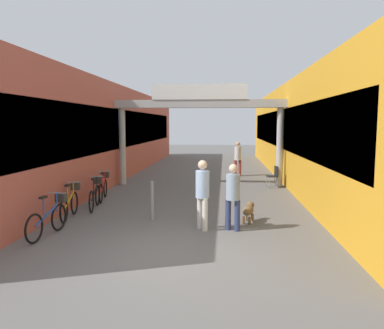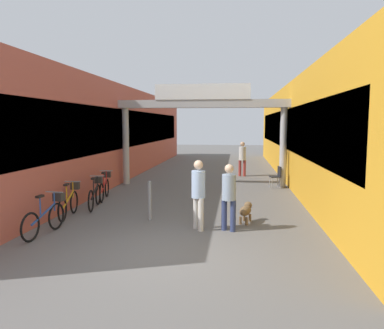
# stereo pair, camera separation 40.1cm
# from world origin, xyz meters

# --- Properties ---
(ground_plane) EXTENTS (80.00, 80.00, 0.00)m
(ground_plane) POSITION_xyz_m (0.00, 0.00, 0.00)
(ground_plane) COLOR #605E5B
(storefront_left) EXTENTS (3.00, 26.00, 4.36)m
(storefront_left) POSITION_xyz_m (-5.09, 11.00, 2.18)
(storefront_left) COLOR #B25142
(storefront_left) RESTS_ON ground_plane
(storefront_right) EXTENTS (3.00, 26.00, 4.36)m
(storefront_right) POSITION_xyz_m (5.09, 11.00, 2.18)
(storefront_right) COLOR gold
(storefront_right) RESTS_ON ground_plane
(arcade_sign_gateway) EXTENTS (7.40, 0.47, 4.26)m
(arcade_sign_gateway) POSITION_xyz_m (0.00, 8.55, 3.02)
(arcade_sign_gateway) COLOR #B2B2B2
(arcade_sign_gateway) RESTS_ON ground_plane
(pedestrian_with_dog) EXTENTS (0.45, 0.45, 1.65)m
(pedestrian_with_dog) POSITION_xyz_m (1.27, 1.83, 0.94)
(pedestrian_with_dog) COLOR navy
(pedestrian_with_dog) RESTS_ON ground_plane
(pedestrian_companion) EXTENTS (0.47, 0.47, 1.74)m
(pedestrian_companion) POSITION_xyz_m (0.52, 1.83, 1.00)
(pedestrian_companion) COLOR silver
(pedestrian_companion) RESTS_ON ground_plane
(pedestrian_carrying_crate) EXTENTS (0.43, 0.43, 1.73)m
(pedestrian_carrying_crate) POSITION_xyz_m (1.73, 11.69, 1.00)
(pedestrian_carrying_crate) COLOR #99332D
(pedestrian_carrying_crate) RESTS_ON ground_plane
(dog_on_leash) EXTENTS (0.43, 0.74, 0.52)m
(dog_on_leash) POSITION_xyz_m (1.71, 2.68, 0.32)
(dog_on_leash) COLOR brown
(dog_on_leash) RESTS_ON ground_plane
(bicycle_blue_nearest) EXTENTS (0.46, 1.69, 0.98)m
(bicycle_blue_nearest) POSITION_xyz_m (-3.03, 1.04, 0.44)
(bicycle_blue_nearest) COLOR black
(bicycle_blue_nearest) RESTS_ON ground_plane
(bicycle_orange_second) EXTENTS (0.46, 1.68, 0.98)m
(bicycle_orange_second) POSITION_xyz_m (-3.23, 2.71, 0.44)
(bicycle_orange_second) COLOR black
(bicycle_orange_second) RESTS_ON ground_plane
(bicycle_black_third) EXTENTS (0.46, 1.68, 0.98)m
(bicycle_black_third) POSITION_xyz_m (-2.95, 3.92, 0.44)
(bicycle_black_third) COLOR black
(bicycle_black_third) RESTS_ON ground_plane
(bicycle_red_farthest) EXTENTS (0.48, 1.67, 0.98)m
(bicycle_red_farthest) POSITION_xyz_m (-3.12, 5.25, 0.44)
(bicycle_red_farthest) COLOR black
(bicycle_red_farthest) RESTS_ON ground_plane
(bollard_post_metal) EXTENTS (0.10, 0.10, 1.09)m
(bollard_post_metal) POSITION_xyz_m (-0.90, 2.63, 0.55)
(bollard_post_metal) COLOR gray
(bollard_post_metal) RESTS_ON ground_plane
(cafe_chair_black_nearer) EXTENTS (0.47, 0.47, 0.89)m
(cafe_chair_black_nearer) POSITION_xyz_m (3.10, 8.29, 0.54)
(cafe_chair_black_nearer) COLOR gray
(cafe_chair_black_nearer) RESTS_ON ground_plane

